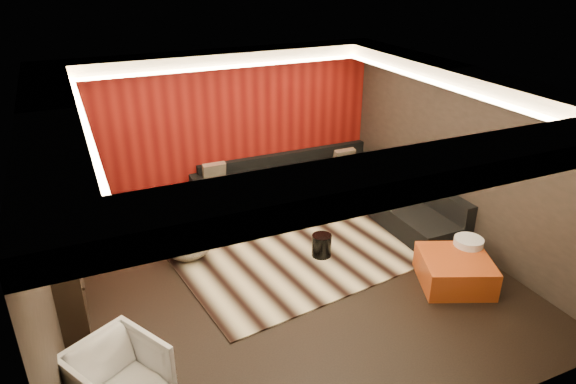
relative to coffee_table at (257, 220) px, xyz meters
name	(u,v)px	position (x,y,z in m)	size (l,w,h in m)	color
floor	(286,277)	(-0.17, -1.60, -0.13)	(6.00, 6.00, 0.02)	black
ceiling	(286,85)	(-0.17, -1.60, 2.69)	(6.00, 6.00, 0.02)	silver
wall_back	(219,127)	(-0.17, 1.41, 1.28)	(6.00, 0.02, 2.80)	black
wall_left	(41,235)	(-3.18, -1.60, 1.28)	(0.02, 6.00, 2.80)	black
wall_right	(462,157)	(2.84, -1.60, 1.28)	(0.02, 6.00, 2.80)	black
red_feature_wall	(220,128)	(-0.17, 1.37, 1.28)	(5.98, 0.05, 2.78)	#6B0C0A
soffit_back	(220,58)	(-0.17, 1.10, 2.57)	(6.00, 0.60, 0.22)	silver
soffit_front	(423,171)	(-0.17, -4.30, 2.57)	(6.00, 0.60, 0.22)	silver
soffit_left	(48,121)	(-2.87, -1.60, 2.57)	(0.60, 4.80, 0.22)	silver
soffit_right	(458,75)	(2.53, -1.60, 2.57)	(0.60, 4.80, 0.22)	silver
cove_back	(227,67)	(-0.17, 0.76, 2.48)	(4.80, 0.08, 0.04)	#FFD899
cove_front	(397,166)	(-0.17, -3.96, 2.48)	(4.80, 0.08, 0.04)	#FFD899
cove_left	(84,125)	(-2.53, -1.60, 2.48)	(0.08, 4.80, 0.04)	#FFD899
cove_right	(438,84)	(2.19, -1.60, 2.48)	(0.08, 4.80, 0.04)	#FFD899
tv_surround	(59,231)	(-3.02, -1.00, 0.98)	(0.30, 2.00, 2.20)	black
tv_screen	(68,204)	(-2.86, -1.00, 1.33)	(0.04, 1.30, 0.80)	black
tv_shelf	(78,256)	(-2.86, -1.00, 0.58)	(0.04, 1.60, 0.04)	black
rug	(301,244)	(0.42, -0.87, -0.11)	(4.00, 3.00, 0.02)	#C5B590
coffee_table	(257,220)	(0.00, 0.00, 0.00)	(1.20, 1.20, 0.20)	black
drum_stool	(322,245)	(0.56, -1.32, 0.08)	(0.30, 0.30, 0.35)	black
striped_pouf	(188,245)	(-1.33, -0.50, 0.09)	(0.70, 0.70, 0.38)	beige
white_side_table	(467,254)	(2.33, -2.51, 0.14)	(0.42, 0.42, 0.53)	silver
orange_ottoman	(455,270)	(1.94, -2.71, 0.09)	(0.94, 0.94, 0.42)	#A14D14
armchair	(118,380)	(-2.67, -3.09, 0.26)	(0.82, 0.84, 0.77)	silver
sectional_sofa	(330,191)	(1.57, 0.26, 0.14)	(3.65, 3.50, 0.75)	black
throw_pillows	(315,169)	(1.40, 0.57, 0.50)	(3.12, 1.68, 0.50)	#BFAB8C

